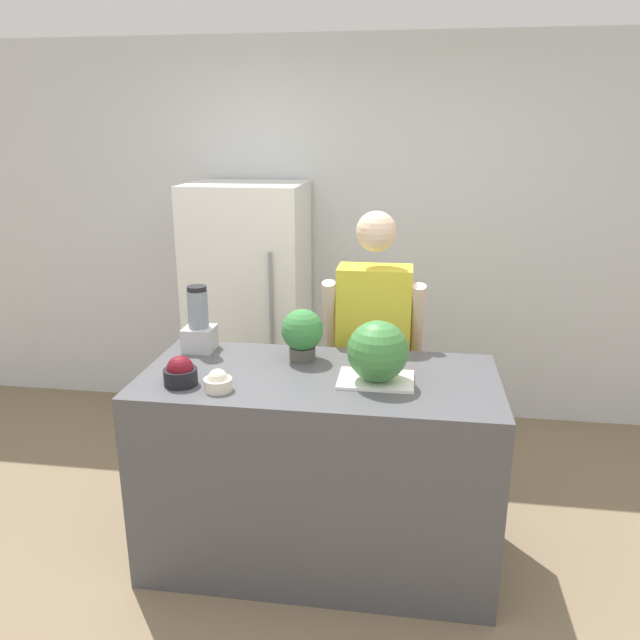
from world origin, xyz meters
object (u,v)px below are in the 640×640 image
at_px(refrigerator, 250,309).
at_px(blender, 199,325).
at_px(watermelon, 378,351).
at_px(bowl_cream, 218,382).
at_px(person, 373,356).
at_px(potted_plant, 302,332).
at_px(bowl_cherries, 180,373).

distance_m(refrigerator, blender, 1.13).
height_order(watermelon, bowl_cream, watermelon).
relative_size(person, blender, 4.86).
height_order(watermelon, blender, blender).
relative_size(refrigerator, potted_plant, 6.69).
bearing_deg(potted_plant, refrigerator, 115.94).
distance_m(person, blender, 0.95).
xyz_separation_m(person, watermelon, (0.05, -0.64, 0.26)).
xyz_separation_m(bowl_cherries, bowl_cream, (0.18, -0.04, -0.02)).
relative_size(blender, potted_plant, 1.32).
xyz_separation_m(watermelon, bowl_cherries, (-0.85, -0.14, -0.09)).
xyz_separation_m(watermelon, blender, (-0.91, 0.30, -0.02)).
bearing_deg(potted_plant, blender, 173.75).
distance_m(refrigerator, watermelon, 1.70).
xyz_separation_m(refrigerator, watermelon, (0.94, -1.40, 0.25)).
bearing_deg(bowl_cherries, watermelon, 9.52).
bearing_deg(bowl_cherries, person, 44.64).
distance_m(refrigerator, bowl_cream, 1.61).
relative_size(person, watermelon, 6.01).
height_order(person, bowl_cream, person).
xyz_separation_m(refrigerator, bowl_cream, (0.27, -1.58, 0.14)).
bearing_deg(bowl_cherries, potted_plant, 38.94).
bearing_deg(bowl_cream, refrigerator, 99.76).
bearing_deg(refrigerator, blender, -88.43).
xyz_separation_m(refrigerator, potted_plant, (0.56, -1.16, 0.24)).
bearing_deg(refrigerator, watermelon, -56.18).
relative_size(person, bowl_cherries, 11.01).
distance_m(refrigerator, person, 1.17).
distance_m(watermelon, potted_plant, 0.44).
bearing_deg(person, bowl_cream, -126.82).
bearing_deg(watermelon, bowl_cherries, -170.48).
bearing_deg(watermelon, potted_plant, 147.31).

